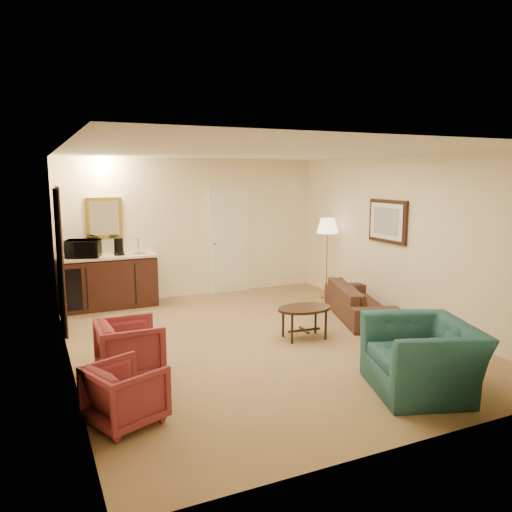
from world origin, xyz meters
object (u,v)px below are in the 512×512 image
at_px(floor_lamp, 327,258).
at_px(waste_bin, 148,296).
at_px(coffee_table, 304,323).
at_px(microwave, 83,247).
at_px(coffee_maker, 119,247).
at_px(teal_armchair, 423,346).
at_px(rose_chair_near, 130,346).
at_px(sofa, 360,296).
at_px(rose_chair_far, 125,391).
at_px(wetbar_cabinet, 109,282).

bearing_deg(floor_lamp, waste_bin, 164.08).
bearing_deg(floor_lamp, coffee_table, -129.74).
distance_m(microwave, coffee_maker, 0.59).
relative_size(teal_armchair, microwave, 2.12).
bearing_deg(rose_chair_near, sofa, -76.82).
height_order(sofa, coffee_maker, coffee_maker).
xyz_separation_m(sofa, microwave, (-4.00, 2.31, 0.74)).
bearing_deg(rose_chair_far, microwave, -23.35).
distance_m(sofa, coffee_table, 1.46).
xyz_separation_m(teal_armchair, rose_chair_far, (-3.01, 0.60, -0.19)).
height_order(coffee_table, coffee_maker, coffee_maker).
distance_m(sofa, coffee_maker, 4.18).
relative_size(wetbar_cabinet, waste_bin, 5.21).
relative_size(sofa, rose_chair_near, 2.56).
relative_size(rose_chair_near, rose_chair_far, 1.14).
distance_m(rose_chair_far, coffee_table, 3.11).
bearing_deg(waste_bin, sofa, -37.60).
xyz_separation_m(floor_lamp, waste_bin, (-3.18, 0.91, -0.60)).
distance_m(rose_chair_near, microwave, 3.27).
height_order(floor_lamp, microwave, floor_lamp).
distance_m(rose_chair_near, rose_chair_far, 1.14).
bearing_deg(microwave, floor_lamp, 6.35).
height_order(sofa, teal_armchair, teal_armchair).
relative_size(rose_chair_far, waste_bin, 2.01).
bearing_deg(wetbar_cabinet, sofa, -33.04).
distance_m(teal_armchair, rose_chair_near, 3.25).
height_order(teal_armchair, floor_lamp, floor_lamp).
distance_m(wetbar_cabinet, sofa, 4.30).
height_order(wetbar_cabinet, rose_chair_near, wetbar_cabinet).
bearing_deg(coffee_table, microwave, 132.94).
relative_size(teal_armchair, coffee_maker, 3.83).
relative_size(wetbar_cabinet, rose_chair_near, 2.27).
height_order(teal_armchair, coffee_table, teal_armchair).
distance_m(rose_chair_far, floor_lamp, 5.49).
height_order(waste_bin, microwave, microwave).
bearing_deg(microwave, rose_chair_near, -68.34).
relative_size(rose_chair_near, coffee_table, 0.91).
relative_size(sofa, teal_armchair, 1.60).
xyz_separation_m(floor_lamp, coffee_maker, (-3.65, 0.94, 0.31)).
bearing_deg(coffee_maker, teal_armchair, -57.80).
bearing_deg(coffee_maker, floor_lamp, -7.75).
xyz_separation_m(sofa, coffee_table, (-1.35, -0.54, -0.13)).
xyz_separation_m(rose_chair_near, coffee_table, (2.50, 0.33, -0.13)).
relative_size(sofa, waste_bin, 5.89).
height_order(wetbar_cabinet, floor_lamp, floor_lamp).
relative_size(rose_chair_near, microwave, 1.33).
height_order(teal_armchair, rose_chair_near, teal_armchair).
bearing_deg(coffee_maker, sofa, -27.29).
bearing_deg(microwave, waste_bin, 16.87).
xyz_separation_m(rose_chair_near, microwave, (-0.15, 3.18, 0.74)).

